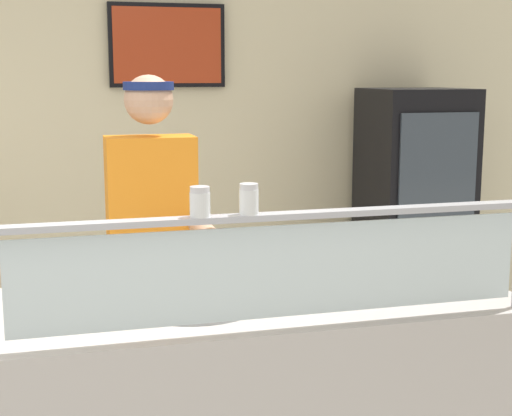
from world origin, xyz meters
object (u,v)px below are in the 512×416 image
at_px(pizza_server, 200,295).
at_px(worker_figure, 154,249).
at_px(parmesan_shaker, 200,204).
at_px(drink_fridge, 413,220).
at_px(pizza_tray, 196,300).
at_px(pepper_flake_shaker, 249,201).

distance_m(pizza_server, worker_figure, 0.68).
bearing_deg(parmesan_shaker, worker_figure, 91.19).
height_order(pizza_server, drink_fridge, drink_fridge).
relative_size(pizza_tray, pizza_server, 1.74).
relative_size(pizza_server, pepper_flake_shaker, 2.88).
xyz_separation_m(parmesan_shaker, worker_figure, (-0.02, 0.99, -0.37)).
bearing_deg(pizza_tray, pizza_server, -59.75).
height_order(pepper_flake_shaker, worker_figure, worker_figure).
bearing_deg(drink_fridge, pepper_flake_shaker, -128.12).
bearing_deg(parmesan_shaker, pepper_flake_shaker, -0.00).
bearing_deg(pizza_tray, parmesan_shaker, -97.40).
relative_size(pizza_server, drink_fridge, 0.17).
distance_m(parmesan_shaker, worker_figure, 1.05).
bearing_deg(worker_figure, parmesan_shaker, -88.81).
distance_m(pizza_server, pepper_flake_shaker, 0.50).
bearing_deg(pizza_tray, drink_fridge, 45.10).
height_order(pizza_tray, pepper_flake_shaker, pepper_flake_shaker).
distance_m(parmesan_shaker, pepper_flake_shaker, 0.15).
bearing_deg(pepper_flake_shaker, pizza_tray, 108.94).
height_order(pizza_tray, pizza_server, pizza_server).
xyz_separation_m(pepper_flake_shaker, worker_figure, (-0.18, 0.99, -0.37)).
bearing_deg(pepper_flake_shaker, pizza_server, 108.14).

